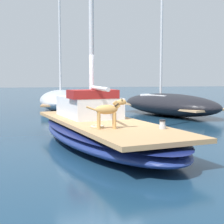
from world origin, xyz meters
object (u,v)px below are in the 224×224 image
at_px(coiled_rope, 97,126).
at_px(moored_boat_far_astern, 60,99).
at_px(deck_winch, 162,125).
at_px(sailboat_main, 104,133).
at_px(dog_tan, 109,110).
at_px(moored_boat_starboard_side, 169,104).

xyz_separation_m(coiled_rope, moored_boat_far_astern, (0.12, 11.94, -0.09)).
bearing_deg(deck_winch, sailboat_main, 121.99).
relative_size(sailboat_main, coiled_rope, 23.37).
distance_m(sailboat_main, dog_tan, 1.54).
xyz_separation_m(dog_tan, moored_boat_far_astern, (-0.10, 12.20, -0.49)).
height_order(sailboat_main, coiled_rope, coiled_rope).
bearing_deg(coiled_rope, moored_boat_starboard_side, 56.65).
relative_size(moored_boat_starboard_side, moored_boat_far_astern, 1.17).
bearing_deg(moored_boat_starboard_side, deck_winch, -113.81).
bearing_deg(sailboat_main, moored_boat_far_astern, 91.36).
bearing_deg(dog_tan, deck_winch, -14.97).
bearing_deg(moored_boat_starboard_side, sailboat_main, -125.34).
bearing_deg(deck_winch, moored_boat_starboard_side, 66.19).
bearing_deg(moored_boat_starboard_side, coiled_rope, -123.35).
distance_m(sailboat_main, deck_winch, 2.00).
bearing_deg(moored_boat_far_astern, coiled_rope, -90.55).
xyz_separation_m(deck_winch, moored_boat_far_astern, (-1.30, 12.52, -0.17)).
height_order(sailboat_main, dog_tan, dog_tan).
xyz_separation_m(sailboat_main, deck_winch, (1.04, -1.66, 0.42)).
distance_m(deck_winch, coiled_rope, 1.53).
bearing_deg(moored_boat_starboard_side, dog_tan, -121.38).
xyz_separation_m(sailboat_main, coiled_rope, (-0.37, -1.08, 0.35)).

